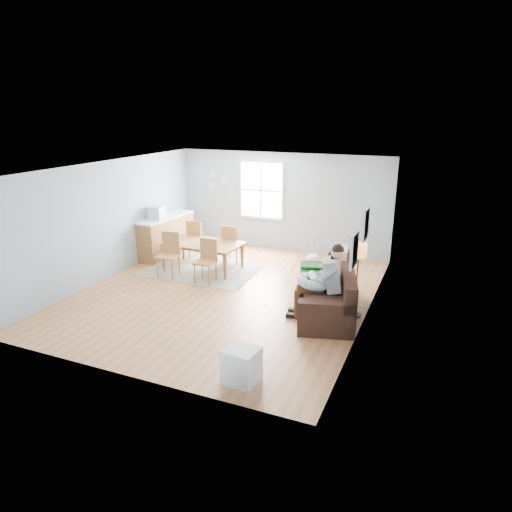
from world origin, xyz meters
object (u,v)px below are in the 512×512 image
at_px(toddler, 326,269).
at_px(dining_table, 202,256).
at_px(floor_lamp, 359,256).
at_px(baby_swing, 314,257).
at_px(chair_nw, 197,237).
at_px(father, 323,279).
at_px(monitor, 157,213).
at_px(sofa, 330,295).
at_px(chair_sw, 169,251).
at_px(chair_se, 207,257).
at_px(counter, 166,235).
at_px(chair_ne, 231,242).
at_px(storage_cube, 241,365).

distance_m(toddler, dining_table, 3.57).
xyz_separation_m(floor_lamp, baby_swing, (-1.43, 2.09, -0.83)).
relative_size(toddler, chair_nw, 0.89).
xyz_separation_m(dining_table, chair_nw, (-0.52, 0.66, 0.27)).
bearing_deg(father, toddler, 98.65).
xyz_separation_m(floor_lamp, monitor, (-5.51, 1.51, 0.04)).
bearing_deg(sofa, chair_sw, 172.56).
relative_size(monitor, baby_swing, 0.38).
xyz_separation_m(floor_lamp, chair_sw, (-4.52, 0.52, -0.60)).
bearing_deg(chair_nw, chair_sw, -88.82).
distance_m(father, floor_lamp, 0.78).
height_order(chair_se, counter, counter).
height_order(counter, monitor, monitor).
relative_size(toddler, baby_swing, 0.97).
distance_m(dining_table, chair_ne, 0.87).
distance_m(father, storage_cube, 2.64).
height_order(chair_sw, chair_ne, chair_sw).
relative_size(toddler, chair_ne, 0.93).
bearing_deg(chair_sw, baby_swing, 26.82).
relative_size(chair_nw, monitor, 2.82).
relative_size(storage_cube, chair_ne, 0.53).
height_order(sofa, counter, counter).
relative_size(dining_table, chair_se, 1.95).
relative_size(dining_table, monitor, 5.17).
distance_m(toddler, floor_lamp, 0.78).
xyz_separation_m(chair_ne, baby_swing, (2.13, 0.20, -0.21)).
bearing_deg(dining_table, father, -22.13).
height_order(sofa, storage_cube, sofa).
distance_m(toddler, monitor, 5.06).
distance_m(father, toddler, 0.56).
bearing_deg(chair_sw, chair_se, 0.96).
xyz_separation_m(chair_nw, counter, (-0.95, 0.01, -0.07)).
bearing_deg(chair_ne, storage_cube, -62.69).
xyz_separation_m(floor_lamp, chair_ne, (-3.55, 1.89, -0.62)).
bearing_deg(storage_cube, father, 78.33).
xyz_separation_m(sofa, chair_sw, (-4.02, 0.53, 0.27)).
relative_size(floor_lamp, storage_cube, 2.71).
xyz_separation_m(chair_sw, chair_nw, (-0.03, 1.34, 0.01)).
bearing_deg(toddler, father, -81.35).
height_order(father, storage_cube, father).
bearing_deg(sofa, chair_ne, 148.19).
bearing_deg(chair_ne, toddler, -30.25).
xyz_separation_m(counter, baby_swing, (4.07, 0.21, -0.17)).
bearing_deg(dining_table, floor_lamp, -14.50).
relative_size(sofa, floor_lamp, 1.73).
bearing_deg(sofa, floor_lamp, 0.27).
relative_size(storage_cube, chair_sw, 0.51).
height_order(storage_cube, dining_table, dining_table).
xyz_separation_m(storage_cube, chair_ne, (-2.47, 4.79, 0.32)).
distance_m(storage_cube, chair_sw, 4.86).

